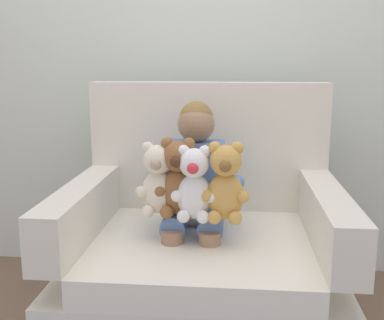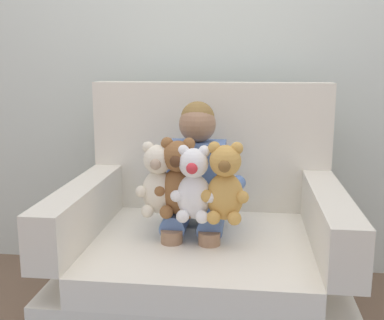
{
  "view_description": "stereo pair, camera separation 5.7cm",
  "coord_description": "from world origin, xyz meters",
  "px_view_note": "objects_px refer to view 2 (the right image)",
  "views": [
    {
      "loc": [
        0.14,
        -1.99,
        1.22
      ],
      "look_at": [
        -0.04,
        -0.05,
        0.81
      ],
      "focal_mm": 44.42,
      "sensor_mm": 36.0,
      "label": 1
    },
    {
      "loc": [
        0.19,
        -1.99,
        1.22
      ],
      "look_at": [
        -0.04,
        -0.05,
        0.81
      ],
      "focal_mm": 44.42,
      "sensor_mm": 36.0,
      "label": 2
    }
  ],
  "objects_px": {
    "plush_white": "(194,185)",
    "plush_brown": "(178,180)",
    "plush_honey": "(225,185)",
    "seated_child": "(196,184)",
    "armchair": "(204,256)",
    "plush_cream": "(158,181)"
  },
  "relations": [
    {
      "from": "seated_child",
      "to": "plush_honey",
      "type": "height_order",
      "value": "seated_child"
    },
    {
      "from": "seated_child",
      "to": "plush_white",
      "type": "relative_size",
      "value": 2.61
    },
    {
      "from": "plush_honey",
      "to": "plush_brown",
      "type": "relative_size",
      "value": 0.98
    },
    {
      "from": "plush_white",
      "to": "plush_cream",
      "type": "xyz_separation_m",
      "value": [
        -0.16,
        0.05,
        0.0
      ]
    },
    {
      "from": "seated_child",
      "to": "plush_brown",
      "type": "xyz_separation_m",
      "value": [
        -0.06,
        -0.15,
        0.05
      ]
    },
    {
      "from": "plush_brown",
      "to": "seated_child",
      "type": "bearing_deg",
      "value": 87.62
    },
    {
      "from": "armchair",
      "to": "plush_honey",
      "type": "height_order",
      "value": "armchair"
    },
    {
      "from": "armchair",
      "to": "plush_brown",
      "type": "height_order",
      "value": "armchair"
    },
    {
      "from": "plush_white",
      "to": "plush_cream",
      "type": "relative_size",
      "value": 0.99
    },
    {
      "from": "plush_cream",
      "to": "armchair",
      "type": "bearing_deg",
      "value": 27.63
    },
    {
      "from": "plush_cream",
      "to": "plush_honey",
      "type": "distance_m",
      "value": 0.29
    },
    {
      "from": "seated_child",
      "to": "plush_honey",
      "type": "distance_m",
      "value": 0.25
    },
    {
      "from": "armchair",
      "to": "seated_child",
      "type": "bearing_deg",
      "value": 141.55
    },
    {
      "from": "plush_cream",
      "to": "plush_honey",
      "type": "height_order",
      "value": "plush_honey"
    },
    {
      "from": "plush_white",
      "to": "plush_honey",
      "type": "relative_size",
      "value": 0.95
    },
    {
      "from": "armchair",
      "to": "plush_white",
      "type": "bearing_deg",
      "value": -100.05
    },
    {
      "from": "seated_child",
      "to": "plush_cream",
      "type": "distance_m",
      "value": 0.21
    },
    {
      "from": "plush_white",
      "to": "plush_honey",
      "type": "height_order",
      "value": "plush_honey"
    },
    {
      "from": "plush_honey",
      "to": "plush_white",
      "type": "bearing_deg",
      "value": 176.18
    },
    {
      "from": "plush_white",
      "to": "plush_brown",
      "type": "distance_m",
      "value": 0.09
    },
    {
      "from": "plush_honey",
      "to": "plush_brown",
      "type": "height_order",
      "value": "plush_brown"
    },
    {
      "from": "seated_child",
      "to": "plush_brown",
      "type": "height_order",
      "value": "seated_child"
    }
  ]
}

